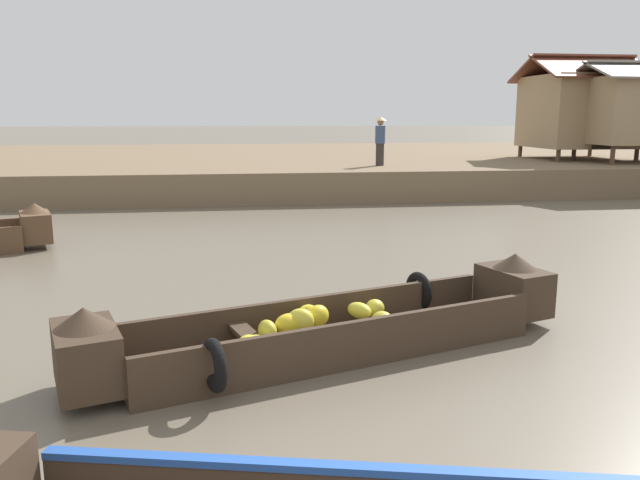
% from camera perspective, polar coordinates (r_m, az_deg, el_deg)
% --- Properties ---
extents(ground_plane, '(300.00, 300.00, 0.00)m').
position_cam_1_polar(ground_plane, '(12.71, -4.29, -0.88)').
color(ground_plane, '#665B4C').
extents(riverbank_strip, '(160.00, 20.00, 0.97)m').
position_cam_1_polar(riverbank_strip, '(28.74, -6.33, 6.84)').
color(riverbank_strip, '#756047').
rests_on(riverbank_strip, ground).
extents(banana_boat, '(5.87, 2.73, 0.90)m').
position_cam_1_polar(banana_boat, '(7.17, 1.04, -7.94)').
color(banana_boat, '#3D2D21').
rests_on(banana_boat, ground).
extents(stilt_house_left, '(4.23, 4.06, 4.00)m').
position_cam_1_polar(stilt_house_left, '(27.08, 22.46, 10.88)').
color(stilt_house_left, '#4C3826').
rests_on(stilt_house_left, riverbank_strip).
extents(vendor_person, '(0.44, 0.44, 1.66)m').
position_cam_1_polar(vendor_person, '(21.72, 5.49, 9.19)').
color(vendor_person, '#332D28').
rests_on(vendor_person, riverbank_strip).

